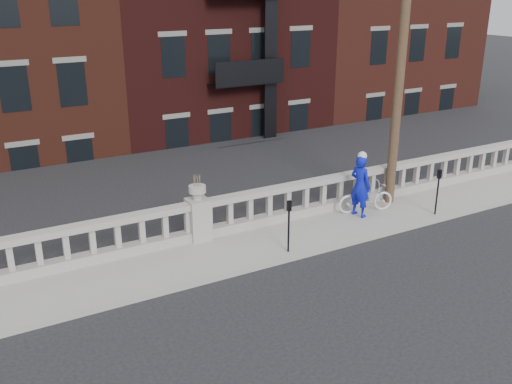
# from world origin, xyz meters

# --- Properties ---
(ground) EXTENTS (120.00, 120.00, 0.00)m
(ground) POSITION_xyz_m (0.00, 0.00, 0.00)
(ground) COLOR black
(ground) RESTS_ON ground
(sidewalk) EXTENTS (32.00, 2.20, 0.15)m
(sidewalk) POSITION_xyz_m (0.00, 3.00, 0.07)
(sidewalk) COLOR gray
(sidewalk) RESTS_ON ground
(balustrade) EXTENTS (28.00, 0.34, 1.03)m
(balustrade) POSITION_xyz_m (0.00, 3.95, 0.64)
(balustrade) COLOR gray
(balustrade) RESTS_ON sidewalk
(planter_pedestal) EXTENTS (0.55, 0.55, 1.76)m
(planter_pedestal) POSITION_xyz_m (0.00, 3.95, 0.83)
(planter_pedestal) COLOR gray
(planter_pedestal) RESTS_ON sidewalk
(lower_level) EXTENTS (80.00, 44.00, 20.80)m
(lower_level) POSITION_xyz_m (0.56, 23.04, 2.63)
(lower_level) COLOR #605E59
(lower_level) RESTS_ON ground
(utility_pole) EXTENTS (1.60, 0.28, 10.00)m
(utility_pole) POSITION_xyz_m (6.20, 3.60, 5.24)
(utility_pole) COLOR #422D1E
(utility_pole) RESTS_ON sidewalk
(parking_meter_b) EXTENTS (0.10, 0.09, 1.36)m
(parking_meter_b) POSITION_xyz_m (1.63, 2.15, 1.00)
(parking_meter_b) COLOR black
(parking_meter_b) RESTS_ON sidewalk
(parking_meter_c) EXTENTS (0.10, 0.09, 1.36)m
(parking_meter_c) POSITION_xyz_m (6.66, 2.15, 1.00)
(parking_meter_c) COLOR black
(parking_meter_c) RESTS_ON sidewalk
(bicycle) EXTENTS (1.77, 0.98, 0.88)m
(bicycle) POSITION_xyz_m (5.02, 3.31, 0.59)
(bicycle) COLOR silver
(bicycle) RESTS_ON sidewalk
(cyclist) EXTENTS (0.58, 0.74, 1.80)m
(cyclist) POSITION_xyz_m (4.67, 3.17, 1.05)
(cyclist) COLOR #0B14B1
(cyclist) RESTS_ON sidewalk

